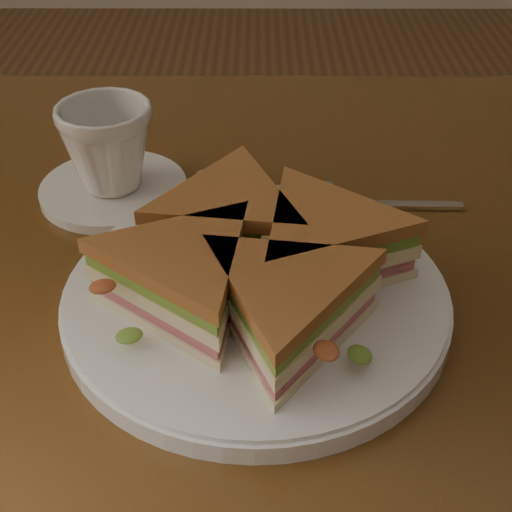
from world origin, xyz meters
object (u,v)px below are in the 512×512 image
object	(u,v)px
sandwich_wedges	(256,261)
knife	(217,197)
table	(302,349)
saucer	(114,189)
coffee_cup	(108,147)
plate	(256,299)
spoon	(318,203)

from	to	relation	value
sandwich_wedges	knife	bearing A→B (deg)	103.52
table	sandwich_wedges	world-z (taller)	sandwich_wedges
saucer	coffee_cup	world-z (taller)	coffee_cup
table	saucer	xyz separation A→B (m)	(-0.18, 0.11, 0.10)
table	plate	distance (m)	0.13
sandwich_wedges	plate	bearing A→B (deg)	0.00
spoon	knife	bearing A→B (deg)	173.60
table	coffee_cup	size ratio (longest dim) A/B	13.53
knife	table	bearing A→B (deg)	-61.19
plate	knife	distance (m)	0.16
saucer	sandwich_wedges	bearing A→B (deg)	-50.24
plate	table	bearing A→B (deg)	51.34
plate	spoon	distance (m)	0.16
table	saucer	distance (m)	0.24
table	plate	bearing A→B (deg)	-128.66
spoon	plate	bearing A→B (deg)	-110.38
sandwich_wedges	saucer	world-z (taller)	sandwich_wedges
plate	saucer	distance (m)	0.22
table	spoon	bearing A→B (deg)	80.49
table	saucer	bearing A→B (deg)	148.03
sandwich_wedges	coffee_cup	distance (m)	0.22
table	spoon	size ratio (longest dim) A/B	6.52
knife	coffee_cup	bearing A→B (deg)	166.21
table	plate	world-z (taller)	plate
saucer	table	bearing A→B (deg)	-31.97
spoon	coffee_cup	distance (m)	0.20
plate	coffee_cup	world-z (taller)	coffee_cup
saucer	plate	bearing A→B (deg)	-50.24
coffee_cup	table	bearing A→B (deg)	-54.07
plate	spoon	world-z (taller)	plate
table	knife	xyz separation A→B (m)	(-0.08, 0.10, 0.10)
table	sandwich_wedges	bearing A→B (deg)	-128.66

